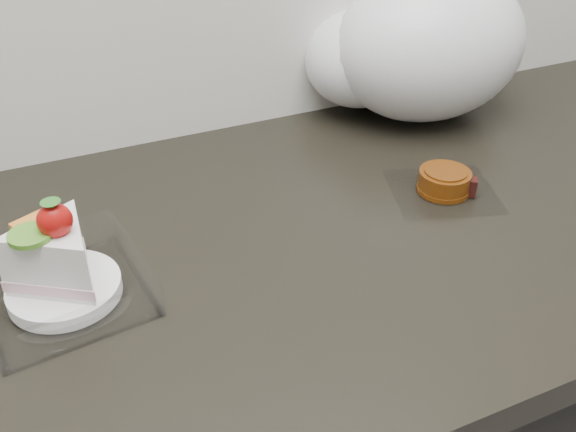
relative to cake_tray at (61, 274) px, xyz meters
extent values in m
cube|color=black|center=(0.16, 0.01, -0.05)|extent=(2.04, 0.64, 0.04)
cube|color=white|center=(0.00, 0.00, -0.03)|extent=(0.18, 0.18, 0.00)
cylinder|color=white|center=(0.00, 0.00, -0.02)|extent=(0.12, 0.12, 0.02)
ellipsoid|color=red|center=(0.01, -0.01, 0.07)|extent=(0.03, 0.03, 0.04)
cone|color=#2D7223|center=(0.01, -0.01, 0.09)|extent=(0.02, 0.02, 0.01)
cylinder|color=#5BA931|center=(-0.02, -0.01, 0.06)|extent=(0.04, 0.04, 0.01)
cube|color=orange|center=(-0.01, 0.02, 0.06)|extent=(0.06, 0.04, 0.01)
cube|color=white|center=(0.50, 0.02, -0.03)|extent=(0.17, 0.17, 0.00)
cylinder|color=#64330B|center=(0.50, 0.02, -0.02)|extent=(0.08, 0.08, 0.03)
cylinder|color=#64330B|center=(0.50, 0.02, -0.03)|extent=(0.08, 0.08, 0.01)
cylinder|color=#64330B|center=(0.50, 0.02, 0.00)|extent=(0.06, 0.06, 0.00)
cube|color=black|center=(0.52, -0.01, -0.02)|extent=(0.03, 0.03, 0.03)
ellipsoid|color=white|center=(0.61, 0.23, 0.08)|extent=(0.38, 0.33, 0.24)
ellipsoid|color=white|center=(0.52, 0.28, 0.06)|extent=(0.23, 0.21, 0.16)
camera|label=1|loc=(0.00, -0.57, 0.43)|focal=40.00mm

